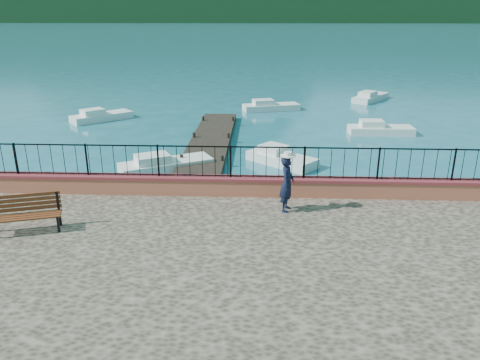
# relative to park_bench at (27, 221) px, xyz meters

# --- Properties ---
(ground) EXTENTS (2000.00, 2000.00, 0.00)m
(ground) POSITION_rel_park_bench_xyz_m (5.35, -0.94, -1.49)
(ground) COLOR #19596B
(ground) RESTS_ON ground
(parapet) EXTENTS (28.00, 0.46, 0.58)m
(parapet) POSITION_rel_park_bench_xyz_m (5.35, 2.76, 0.00)
(parapet) COLOR #AC583E
(parapet) RESTS_ON promenade
(railing) EXTENTS (27.00, 0.05, 0.95)m
(railing) POSITION_rel_park_bench_xyz_m (5.35, 2.76, 0.77)
(railing) COLOR black
(railing) RESTS_ON parapet
(dock) EXTENTS (2.00, 16.00, 0.30)m
(dock) POSITION_rel_park_bench_xyz_m (3.35, 11.06, -1.34)
(dock) COLOR #2D231C
(dock) RESTS_ON ground
(far_forest) EXTENTS (900.00, 60.00, 18.00)m
(far_forest) POSITION_rel_park_bench_xyz_m (5.35, 299.06, 7.51)
(far_forest) COLOR black
(far_forest) RESTS_ON ground
(companion_hill) EXTENTS (448.00, 384.00, 180.00)m
(companion_hill) POSITION_rel_park_bench_xyz_m (225.35, 559.06, -1.49)
(companion_hill) COLOR #142D23
(companion_hill) RESTS_ON ground
(park_bench) EXTENTS (1.79, 1.03, 0.94)m
(park_bench) POSITION_rel_park_bench_xyz_m (0.00, 0.00, 0.00)
(park_bench) COLOR black
(park_bench) RESTS_ON promenade
(person) EXTENTS (0.52, 0.66, 1.61)m
(person) POSITION_rel_park_bench_xyz_m (6.69, 1.64, 0.52)
(person) COLOR black
(person) RESTS_ON promenade
(hat) EXTENTS (0.44, 0.44, 0.12)m
(hat) POSITION_rel_park_bench_xyz_m (6.69, 1.64, 1.38)
(hat) COLOR silver
(hat) RESTS_ON person
(boat_0) EXTENTS (4.12, 3.03, 0.80)m
(boat_0) POSITION_rel_park_bench_xyz_m (1.86, 8.53, -1.09)
(boat_0) COLOR silver
(boat_0) RESTS_ON ground
(boat_1) EXTENTS (3.31, 3.11, 0.80)m
(boat_1) POSITION_rel_park_bench_xyz_m (6.91, 9.66, -1.09)
(boat_1) COLOR silver
(boat_1) RESTS_ON ground
(boat_2) EXTENTS (3.56, 1.34, 0.80)m
(boat_2) POSITION_rel_park_bench_xyz_m (12.70, 15.41, -1.09)
(boat_2) COLOR silver
(boat_2) RESTS_ON ground
(boat_3) EXTENTS (3.67, 3.48, 0.80)m
(boat_3) POSITION_rel_park_bench_xyz_m (-4.14, 18.19, -1.09)
(boat_3) COLOR silver
(boat_3) RESTS_ON ground
(boat_4) EXTENTS (4.08, 2.29, 0.80)m
(boat_4) POSITION_rel_park_bench_xyz_m (6.65, 21.81, -1.09)
(boat_4) COLOR silver
(boat_4) RESTS_ON ground
(boat_5) EXTENTS (3.46, 4.11, 0.80)m
(boat_5) POSITION_rel_park_bench_xyz_m (14.42, 25.99, -1.09)
(boat_5) COLOR silver
(boat_5) RESTS_ON ground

